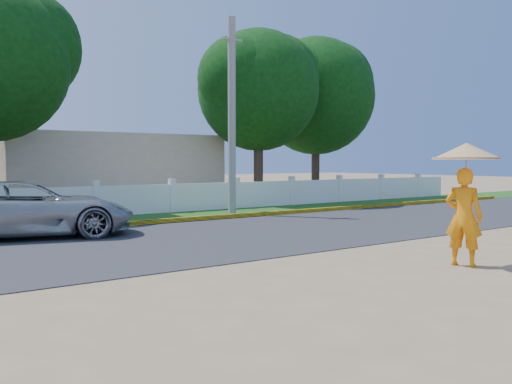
% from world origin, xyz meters
% --- Properties ---
extents(ground, '(120.00, 120.00, 0.00)m').
position_xyz_m(ground, '(0.00, 0.00, 0.00)').
color(ground, '#9E8460').
rests_on(ground, ground).
extents(road, '(60.00, 7.00, 0.02)m').
position_xyz_m(road, '(0.00, 4.50, 0.01)').
color(road, '#38383A').
rests_on(road, ground).
extents(grass_verge, '(60.00, 3.50, 0.03)m').
position_xyz_m(grass_verge, '(0.00, 9.75, 0.01)').
color(grass_verge, '#2D601E').
rests_on(grass_verge, ground).
extents(curb, '(40.00, 0.18, 0.16)m').
position_xyz_m(curb, '(0.00, 8.05, 0.08)').
color(curb, yellow).
rests_on(curb, ground).
extents(fence, '(40.00, 0.10, 1.10)m').
position_xyz_m(fence, '(0.00, 11.20, 0.55)').
color(fence, silver).
rests_on(fence, ground).
extents(building_near, '(10.00, 6.00, 3.20)m').
position_xyz_m(building_near, '(3.00, 18.00, 1.60)').
color(building_near, '#B7AD99').
rests_on(building_near, ground).
extents(utility_pole, '(0.28, 0.28, 7.15)m').
position_xyz_m(utility_pole, '(4.36, 9.16, 3.57)').
color(utility_pole, gray).
rests_on(utility_pole, ground).
extents(vehicle, '(5.76, 3.72, 1.48)m').
position_xyz_m(vehicle, '(-3.34, 7.31, 0.74)').
color(vehicle, '#9A9EA2').
rests_on(vehicle, ground).
extents(monk_with_parasol, '(1.27, 1.27, 2.32)m').
position_xyz_m(monk_with_parasol, '(2.06, -1.78, 1.51)').
color(monk_with_parasol, orange).
rests_on(monk_with_parasol, ground).
extents(tree_row, '(34.47, 7.56, 8.66)m').
position_xyz_m(tree_row, '(1.03, 14.09, 5.13)').
color(tree_row, '#473828').
rests_on(tree_row, ground).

